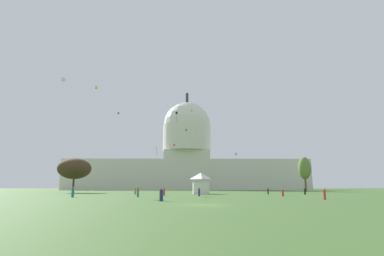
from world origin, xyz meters
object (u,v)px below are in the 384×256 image
at_px(kite_black_mid, 177,113).
at_px(kite_white_mid, 63,80).
at_px(kite_red_low, 174,145).
at_px(tree_west_mid, 74,169).
at_px(person_black_lawn_far_left, 268,191).
at_px(person_navy_front_left, 161,195).
at_px(tree_east_far, 304,168).
at_px(person_red_edge_west, 324,194).
at_px(person_red_back_center, 283,193).
at_px(kite_pink_low, 236,154).
at_px(person_teal_near_tent, 138,193).
at_px(person_orange_edge_east, 135,191).
at_px(person_red_front_right, 164,192).
at_px(kite_magenta_high, 118,113).
at_px(person_black_mid_left, 305,191).
at_px(kite_gold_mid, 192,111).
at_px(kite_green_low, 157,145).
at_px(kite_blue_mid, 186,130).
at_px(capitol_building, 187,157).
at_px(person_navy_front_center, 199,192).
at_px(kite_yellow_mid, 96,88).
at_px(person_teal_aisle_center, 73,193).
at_px(event_tent, 201,183).

bearing_deg(kite_black_mid, kite_white_mid, 14.99).
bearing_deg(kite_red_low, tree_west_mid, -89.24).
bearing_deg(person_black_lawn_far_left, person_navy_front_left, 159.29).
relative_size(tree_east_far, person_red_edge_west, 7.99).
bearing_deg(tree_east_far, person_red_back_center, -114.76).
bearing_deg(kite_pink_low, person_teal_near_tent, 146.26).
relative_size(person_red_back_center, person_orange_edge_east, 0.88).
height_order(person_red_front_right, person_teal_near_tent, person_teal_near_tent).
bearing_deg(person_red_back_center, kite_red_low, 24.99).
bearing_deg(kite_magenta_high, person_red_edge_west, 98.04).
xyz_separation_m(person_black_mid_left, person_red_back_center, (-9.75, -14.12, -0.07)).
xyz_separation_m(kite_gold_mid, kite_green_low, (-9.09, -51.35, -21.39)).
height_order(kite_black_mid, kite_blue_mid, kite_blue_mid).
relative_size(capitol_building, person_navy_front_center, 86.90).
relative_size(person_black_mid_left, kite_yellow_mid, 1.90).
xyz_separation_m(person_navy_front_left, person_red_back_center, (22.10, 20.23, -0.07)).
relative_size(capitol_building, person_red_edge_west, 86.61).
height_order(tree_west_mid, person_red_edge_west, tree_west_mid).
bearing_deg(kite_black_mid, tree_east_far, -176.96).
distance_m(person_black_lawn_far_left, kite_blue_mid, 66.91).
xyz_separation_m(person_teal_aisle_center, kite_gold_mid, (22.18, 68.18, 32.25)).
xyz_separation_m(tree_west_mid, person_red_back_center, (54.27, -36.96, -6.81)).
relative_size(kite_blue_mid, kite_white_mid, 0.28).
bearing_deg(kite_red_low, kite_yellow_mid, -84.56).
bearing_deg(person_navy_front_left, person_teal_aisle_center, 5.58).
relative_size(person_teal_near_tent, kite_blue_mid, 1.96).
relative_size(tree_west_mid, kite_blue_mid, 16.52).
height_order(person_black_mid_left, person_navy_front_left, person_navy_front_left).
xyz_separation_m(person_black_lawn_far_left, kite_white_mid, (-55.62, 3.92, 30.86)).
distance_m(person_red_front_right, person_navy_front_left, 26.86).
xyz_separation_m(tree_west_mid, kite_white_mid, (0.50, -15.00, 24.12)).
bearing_deg(tree_west_mid, kite_black_mid, 8.25).
bearing_deg(kite_pink_low, kite_red_low, 123.31).
xyz_separation_m(person_black_mid_left, kite_yellow_mid, (-58.62, 22.52, 33.42)).
distance_m(person_orange_edge_east, kite_pink_low, 71.63).
xyz_separation_m(tree_west_mid, kite_magenta_high, (-1.70, 64.15, 33.66)).
bearing_deg(person_red_edge_west, person_black_mid_left, 30.47).
height_order(tree_west_mid, kite_blue_mid, kite_blue_mid).
height_order(event_tent, person_navy_front_center, event_tent).
xyz_separation_m(person_orange_edge_east, kite_pink_low, (35.13, 60.46, 15.56)).
height_order(person_navy_front_left, kite_pink_low, kite_pink_low).
height_order(person_navy_front_left, kite_green_low, kite_green_low).
relative_size(person_navy_front_center, person_black_lawn_far_left, 1.05).
height_order(person_orange_edge_east, kite_pink_low, kite_pink_low).
distance_m(tree_west_mid, kite_red_low, 34.55).
relative_size(person_black_lawn_far_left, kite_white_mid, 0.51).
relative_size(kite_black_mid, kite_blue_mid, 3.94).
xyz_separation_m(capitol_building, kite_yellow_mid, (-30.07, -91.74, 14.43)).
bearing_deg(tree_west_mid, kite_green_low, -41.63).
bearing_deg(person_navy_front_left, person_teal_near_tent, -23.68).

